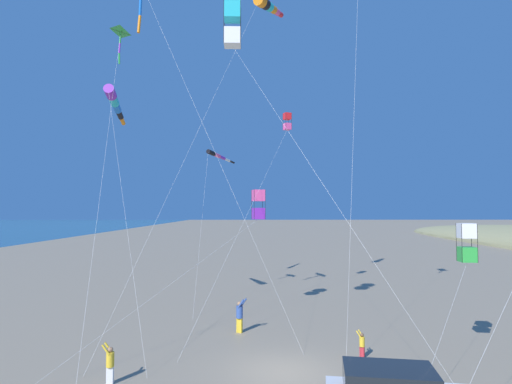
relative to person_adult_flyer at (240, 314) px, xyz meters
The scene contains 12 objects.
ground_plane 5.79m from the person_adult_flyer, 71.28° to the right, with size 600.00×600.00×0.00m, color gray.
person_adult_flyer is the anchor object (origin of this frame).
person_child_green_jacket 6.70m from the person_adult_flyer, 36.34° to the right, with size 0.42×0.41×1.19m.
person_child_grey_jacket 8.02m from the person_adult_flyer, 125.70° to the right, with size 0.45×0.35×1.49m.
kite_box_red_high_left 14.61m from the person_adult_flyer, 97.29° to the right, with size 7.94×8.41×16.40m.
kite_windsock_long_streamer_right 14.34m from the person_adult_flyer, 161.23° to the left, with size 4.50×11.29×13.58m.
kite_box_teal_far_right 7.19m from the person_adult_flyer, 75.03° to the left, with size 9.01×11.91×7.73m.
kite_windsock_long_streamer_left 18.22m from the person_adult_flyer, 98.50° to the left, with size 2.32×14.94×11.67m.
kite_box_green_low_center 11.55m from the person_adult_flyer, 23.43° to the right, with size 5.31×6.28×5.86m.
kite_delta_blue_topmost 17.55m from the person_adult_flyer, 164.04° to the left, with size 2.67×11.84×17.23m.
kite_windsock_magenta_far_left 23.02m from the person_adult_flyer, 78.14° to the left, with size 9.25×16.95×22.52m.
kite_box_checkered_midright 14.91m from the person_adult_flyer, 68.03° to the left, with size 6.21×12.94×13.62m.
Camera 1 is at (-1.42, -17.03, 6.38)m, focal length 29.53 mm.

